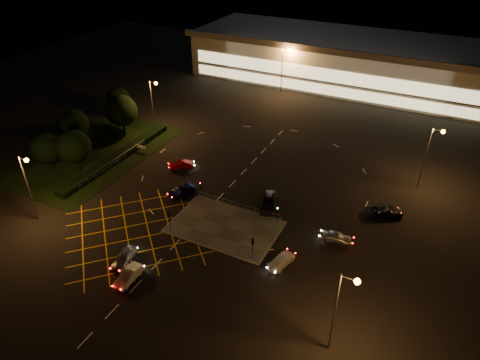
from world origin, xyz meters
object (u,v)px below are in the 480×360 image
at_px(car_right_silver, 337,237).
at_px(car_east_grey, 385,211).
at_px(signal_sw, 169,217).
at_px(car_near_silver, 124,258).
at_px(car_far_dkgrey, 269,202).
at_px(car_queue_white, 128,276).
at_px(signal_ne, 278,209).
at_px(signal_se, 253,244).
at_px(car_circ_red, 181,165).
at_px(car_left_blue, 182,191).
at_px(car_approach_white, 281,260).
at_px(signal_nw, 201,187).

height_order(car_right_silver, car_east_grey, car_east_grey).
xyz_separation_m(signal_sw, car_near_silver, (-1.69, -7.40, -1.64)).
xyz_separation_m(car_near_silver, car_far_dkgrey, (11.09, 18.39, 0.05)).
bearing_deg(car_east_grey, signal_sw, 92.58).
height_order(signal_sw, car_queue_white, signal_sw).
bearing_deg(car_east_grey, signal_ne, 92.33).
bearing_deg(signal_se, car_right_silver, -135.97).
bearing_deg(car_far_dkgrey, car_queue_white, -130.07).
relative_size(car_queue_white, car_circ_red, 1.08).
bearing_deg(car_circ_red, signal_se, 16.64).
height_order(signal_sw, car_right_silver, signal_sw).
relative_size(signal_ne, car_left_blue, 0.71).
bearing_deg(car_right_silver, car_left_blue, 84.03).
distance_m(signal_ne, car_left_blue, 15.60).
xyz_separation_m(signal_se, car_approach_white, (3.50, 0.74, -1.75)).
relative_size(car_left_blue, car_right_silver, 1.19).
relative_size(car_queue_white, car_east_grey, 0.81).
distance_m(signal_nw, car_near_silver, 15.57).
xyz_separation_m(car_circ_red, car_east_grey, (32.49, 1.84, 0.08)).
height_order(car_left_blue, car_east_grey, car_east_grey).
distance_m(signal_se, car_left_blue, 17.54).
bearing_deg(car_far_dkgrey, car_right_silver, -32.63).
height_order(car_near_silver, car_left_blue, car_near_silver).
bearing_deg(car_near_silver, signal_sw, 68.65).
xyz_separation_m(car_circ_red, car_approach_white, (23.22, -13.74, -0.01)).
distance_m(signal_se, car_queue_white, 14.88).
bearing_deg(car_right_silver, signal_ne, 84.06).
relative_size(signal_ne, car_right_silver, 0.84).
height_order(signal_sw, car_approach_white, signal_sw).
xyz_separation_m(signal_se, car_far_dkgrey, (-2.60, 10.99, -1.59)).
bearing_deg(car_near_silver, car_left_blue, 88.21).
bearing_deg(car_east_grey, car_left_blue, 75.57).
bearing_deg(car_near_silver, signal_se, 19.92).
relative_size(signal_nw, signal_ne, 1.00).
distance_m(car_queue_white, car_circ_red, 25.44).
bearing_deg(car_right_silver, car_circ_red, 71.04).
bearing_deg(car_approach_white, signal_ne, -50.48).
xyz_separation_m(signal_nw, signal_ne, (12.00, 0.00, 0.00)).
relative_size(car_circ_red, car_approach_white, 0.89).
distance_m(signal_ne, car_far_dkgrey, 4.28).
relative_size(car_left_blue, car_approach_white, 1.04).
distance_m(car_near_silver, car_right_silver, 26.80).
distance_m(car_queue_white, car_right_silver, 26.24).
distance_m(signal_ne, car_right_silver, 8.43).
bearing_deg(car_far_dkgrey, signal_sw, -147.63).
distance_m(signal_ne, car_east_grey, 15.33).
relative_size(car_left_blue, car_far_dkgrey, 0.83).
height_order(signal_sw, car_circ_red, signal_sw).
xyz_separation_m(car_near_silver, car_queue_white, (2.39, -2.13, -0.05)).
xyz_separation_m(car_left_blue, car_east_grey, (28.27, 8.30, 0.09)).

